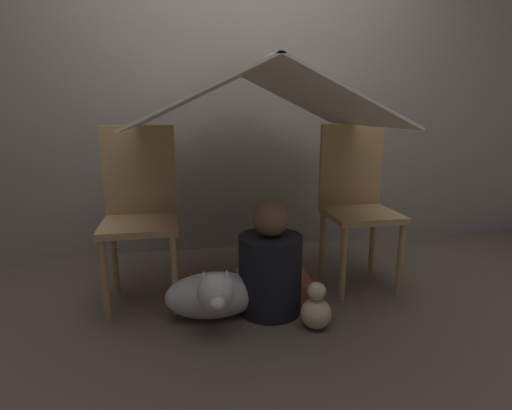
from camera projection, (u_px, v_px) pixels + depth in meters
ground_plane at (264, 312)px, 2.14m from camera, size 8.80×8.80×0.00m
wall_back at (235, 82)px, 2.90m from camera, size 7.00×0.05×2.50m
chair_left at (140, 207)px, 2.21m from camera, size 0.41×0.41×0.97m
chair_right at (356, 199)px, 2.42m from camera, size 0.40×0.40×0.97m
sheet_canopy at (256, 96)px, 2.10m from camera, size 1.28×1.12×0.31m
person_front at (270, 266)px, 2.10m from camera, size 0.33×0.33×0.61m
dog at (214, 295)px, 2.02m from camera, size 0.49×0.43×0.34m
floor_cushion at (273, 285)px, 2.35m from camera, size 0.42×0.33×0.10m
plush_toy at (316, 309)px, 1.96m from camera, size 0.15×0.15×0.24m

